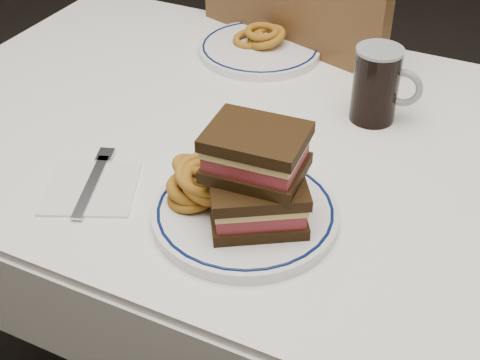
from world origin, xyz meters
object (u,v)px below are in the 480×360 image
at_px(main_plate, 245,213).
at_px(reuben_sandwich, 257,177).
at_px(beer_mug, 377,84).
at_px(chair_far, 318,101).
at_px(far_plate, 260,49).

xyz_separation_m(main_plate, reuben_sandwich, (0.02, -0.01, 0.08)).
height_order(reuben_sandwich, beer_mug, reuben_sandwich).
distance_m(chair_far, main_plate, 0.73).
bearing_deg(chair_far, main_plate, -79.38).
distance_m(chair_far, beer_mug, 0.48).
bearing_deg(far_plate, beer_mug, -27.09).
xyz_separation_m(reuben_sandwich, beer_mug, (0.07, 0.36, -0.02)).
relative_size(chair_far, far_plate, 3.96).
height_order(main_plate, reuben_sandwich, reuben_sandwich).
bearing_deg(beer_mug, far_plate, 152.91).
relative_size(main_plate, far_plate, 1.06).
bearing_deg(chair_far, reuben_sandwich, -77.88).
bearing_deg(reuben_sandwich, main_plate, 163.64).
bearing_deg(beer_mug, reuben_sandwich, -100.66).
bearing_deg(beer_mug, chair_far, 122.49).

